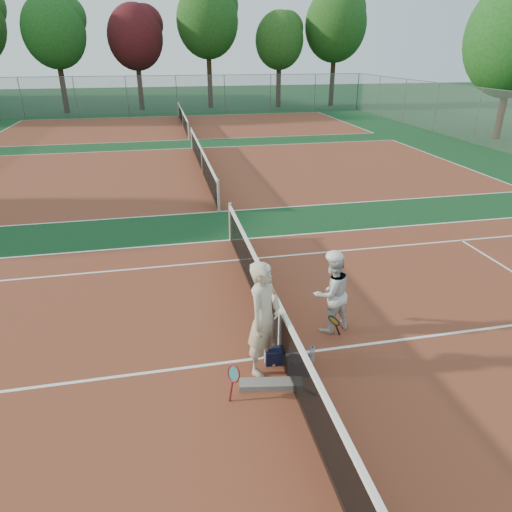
% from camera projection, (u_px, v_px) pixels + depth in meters
% --- Properties ---
extents(ground, '(130.00, 130.00, 0.00)m').
position_uv_depth(ground, '(279.00, 356.00, 8.06)').
color(ground, '#0E3418').
rests_on(ground, ground).
extents(court_main, '(23.77, 10.97, 0.01)m').
position_uv_depth(court_main, '(279.00, 356.00, 8.06)').
color(court_main, brown).
rests_on(court_main, ground).
extents(court_far_a, '(23.77, 10.97, 0.01)m').
position_uv_depth(court_far_a, '(203.00, 172.00, 20.09)').
color(court_far_a, brown).
rests_on(court_far_a, ground).
extents(court_far_b, '(23.77, 10.97, 0.01)m').
position_uv_depth(court_far_b, '(183.00, 126.00, 32.12)').
color(court_far_b, brown).
rests_on(court_far_b, ground).
extents(net_main, '(0.10, 10.98, 1.02)m').
position_uv_depth(net_main, '(280.00, 332.00, 7.85)').
color(net_main, black).
rests_on(net_main, ground).
extents(net_far_a, '(0.10, 10.98, 1.02)m').
position_uv_depth(net_far_a, '(202.00, 161.00, 19.88)').
color(net_far_a, black).
rests_on(net_far_a, ground).
extents(net_far_b, '(0.10, 10.98, 1.02)m').
position_uv_depth(net_far_b, '(183.00, 119.00, 31.91)').
color(net_far_b, black).
rests_on(net_far_b, ground).
extents(fence_back, '(32.00, 0.06, 3.00)m').
position_uv_depth(fence_back, '(177.00, 95.00, 37.73)').
color(fence_back, slate).
rests_on(fence_back, ground).
extents(player_a, '(0.84, 0.86, 1.99)m').
position_uv_depth(player_a, '(264.00, 319.00, 7.32)').
color(player_a, beige).
rests_on(player_a, ground).
extents(player_b, '(0.90, 0.79, 1.58)m').
position_uv_depth(player_b, '(332.00, 293.00, 8.51)').
color(player_b, silver).
rests_on(player_b, ground).
extents(racket_red, '(0.30, 0.32, 0.59)m').
position_uv_depth(racket_red, '(234.00, 382.00, 6.98)').
color(racket_red, maroon).
rests_on(racket_red, ground).
extents(racket_black_held, '(0.41, 0.40, 0.54)m').
position_uv_depth(racket_black_held, '(333.00, 328.00, 8.39)').
color(racket_black_held, black).
rests_on(racket_black_held, ground).
extents(racket_spare, '(0.60, 0.63, 0.07)m').
position_uv_depth(racket_spare, '(291.00, 382.00, 7.36)').
color(racket_spare, black).
rests_on(racket_spare, ground).
extents(sports_bag_navy, '(0.34, 0.24, 0.26)m').
position_uv_depth(sports_bag_navy, '(274.00, 356.00, 7.85)').
color(sports_bag_navy, black).
rests_on(sports_bag_navy, ground).
extents(sports_bag_purple, '(0.40, 0.34, 0.28)m').
position_uv_depth(sports_bag_purple, '(299.00, 365.00, 7.59)').
color(sports_bag_purple, black).
rests_on(sports_bag_purple, ground).
extents(net_cover_canvas, '(1.04, 0.40, 0.11)m').
position_uv_depth(net_cover_canvas, '(271.00, 384.00, 7.30)').
color(net_cover_canvas, slate).
rests_on(net_cover_canvas, ground).
extents(water_bottle, '(0.09, 0.09, 0.30)m').
position_uv_depth(water_bottle, '(312.00, 355.00, 7.84)').
color(water_bottle, '#ACC4DA').
rests_on(water_bottle, ground).
extents(tree_back_1, '(4.90, 4.90, 9.04)m').
position_uv_depth(tree_back_1, '(54.00, 32.00, 36.31)').
color(tree_back_1, '#382314').
rests_on(tree_back_1, ground).
extents(tree_back_maroon, '(4.63, 4.63, 8.53)m').
position_uv_depth(tree_back_maroon, '(135.00, 38.00, 38.61)').
color(tree_back_maroon, '#382314').
rests_on(tree_back_maroon, ground).
extents(tree_back_3, '(5.34, 5.34, 10.24)m').
position_uv_depth(tree_back_3, '(207.00, 21.00, 39.41)').
color(tree_back_3, '#382314').
rests_on(tree_back_3, ground).
extents(tree_back_4, '(4.27, 4.27, 8.11)m').
position_uv_depth(tree_back_4, '(279.00, 41.00, 40.40)').
color(tree_back_4, '#382314').
rests_on(tree_back_4, ground).
extents(tree_back_5, '(5.50, 5.50, 10.10)m').
position_uv_depth(tree_back_5, '(336.00, 25.00, 40.90)').
color(tree_back_5, '#382314').
rests_on(tree_back_5, ground).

